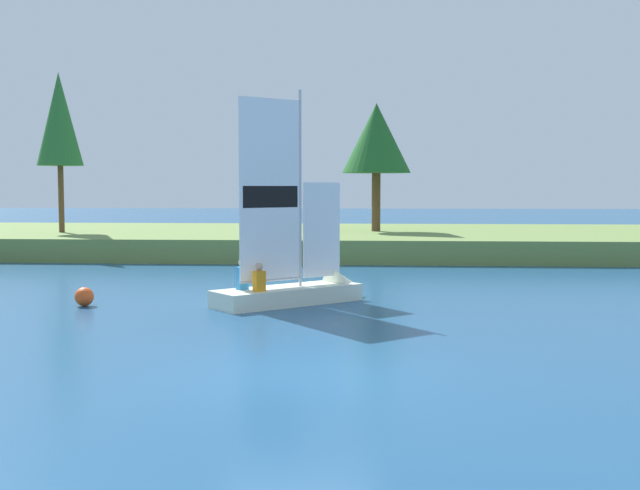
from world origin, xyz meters
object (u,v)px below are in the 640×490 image
object	(u,v)px
sailboat	(307,284)
channel_buoy	(84,297)
shoreline_tree_left	(59,120)
shoreline_tree_midleft	(376,139)

from	to	relation	value
sailboat	channel_buoy	size ratio (longest dim) A/B	12.17
shoreline_tree_left	channel_buoy	world-z (taller)	shoreline_tree_left
shoreline_tree_midleft	sailboat	world-z (taller)	shoreline_tree_midleft
channel_buoy	shoreline_tree_midleft	bearing A→B (deg)	67.07
shoreline_tree_midleft	sailboat	bearing A→B (deg)	-96.40
shoreline_tree_left	shoreline_tree_midleft	size ratio (longest dim) A/B	1.22
shoreline_tree_midleft	channel_buoy	bearing A→B (deg)	-112.93
shoreline_tree_left	shoreline_tree_midleft	xyz separation A→B (m)	(14.69, 1.93, -0.82)
shoreline_tree_left	channel_buoy	size ratio (longest dim) A/B	15.02
shoreline_tree_midleft	channel_buoy	world-z (taller)	shoreline_tree_midleft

